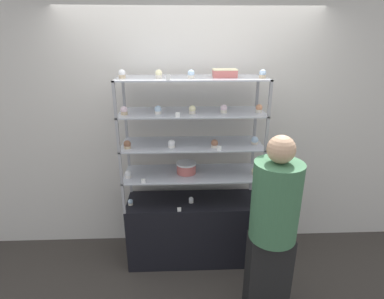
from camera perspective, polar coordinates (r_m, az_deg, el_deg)
ground_plane at (r=3.45m, az=-0.00°, el=-19.58°), size 20.00×20.00×0.00m
back_wall at (r=3.15m, az=-0.27°, el=3.50°), size 8.00×0.05×2.60m
display_base at (r=3.24m, az=-0.00°, el=-14.92°), size 1.30×0.45×0.68m
display_riser_lower at (r=2.92m, az=-0.00°, el=-4.83°), size 1.30×0.45×0.30m
display_riser_middle at (r=2.81m, az=-0.00°, el=0.79°), size 1.30×0.45×0.30m
display_riser_upper at (r=2.72m, az=-0.00°, el=6.83°), size 1.30×0.45×0.30m
display_riser_top at (r=2.67m, az=-0.00°, el=13.18°), size 1.30×0.45×0.30m
layer_cake_centerpiece at (r=2.90m, az=-1.09°, el=-3.49°), size 0.19×0.19×0.11m
sheet_cake_frosted at (r=2.69m, az=6.29°, el=14.28°), size 0.21×0.14×0.07m
cupcake_0 at (r=3.03m, az=-11.64°, el=-9.80°), size 0.05×0.05×0.06m
cupcake_1 at (r=3.00m, az=-0.18°, el=-9.57°), size 0.05×0.05×0.06m
cupcake_2 at (r=3.02m, az=11.65°, el=-9.86°), size 0.05×0.05×0.06m
price_tag_0 at (r=2.87m, az=-2.44°, el=-11.34°), size 0.04×0.00×0.04m
cupcake_3 at (r=2.87m, az=-12.09°, el=-4.64°), size 0.06×0.06×0.07m
cupcake_4 at (r=2.93m, az=11.83°, el=-4.12°), size 0.06×0.06×0.07m
price_tag_1 at (r=2.74m, az=-9.24°, el=-5.93°), size 0.04×0.00×0.04m
cupcake_5 at (r=2.73m, az=-12.23°, el=0.91°), size 0.07×0.07×0.07m
cupcake_6 at (r=2.69m, az=-3.92°, el=1.06°), size 0.07×0.07×0.07m
cupcake_7 at (r=2.70m, az=4.32°, el=1.11°), size 0.07×0.07×0.07m
cupcake_8 at (r=2.84m, az=11.86°, el=1.67°), size 0.07×0.07×0.07m
price_tag_2 at (r=2.62m, az=5.23°, el=0.24°), size 0.04×0.00×0.04m
cupcake_9 at (r=2.66m, az=-12.81°, el=7.22°), size 0.06×0.06×0.07m
cupcake_10 at (r=2.64m, az=-6.50°, el=7.48°), size 0.06×0.06×0.07m
cupcake_11 at (r=2.63m, az=0.01°, el=7.58°), size 0.06×0.06×0.07m
cupcake_12 at (r=2.68m, az=6.09°, el=7.70°), size 0.06×0.06×0.07m
cupcake_13 at (r=2.75m, az=12.64°, el=7.63°), size 0.06×0.06×0.07m
price_tag_3 at (r=2.51m, az=-2.74°, el=6.65°), size 0.04×0.00×0.04m
cupcake_14 at (r=2.67m, az=-13.20°, el=13.83°), size 0.06×0.06×0.07m
cupcake_15 at (r=2.61m, az=-6.35°, el=14.09°), size 0.06×0.06×0.07m
cupcake_16 at (r=2.58m, az=-0.18°, el=14.14°), size 0.06×0.06×0.07m
cupcake_17 at (r=2.67m, az=13.30°, el=13.83°), size 0.06×0.06×0.07m
price_tag_4 at (r=2.46m, az=-4.56°, el=13.50°), size 0.04×0.00×0.04m
customer_figure at (r=2.50m, az=15.16°, el=-13.67°), size 0.37×0.37×1.58m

